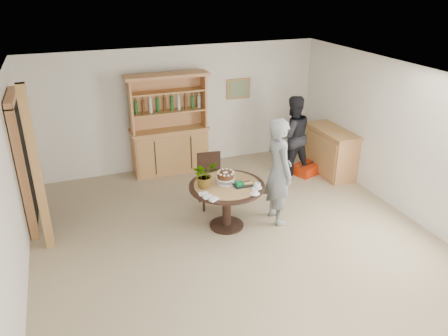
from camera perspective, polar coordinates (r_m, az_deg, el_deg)
ground at (r=6.61m, az=2.77°, el=-10.95°), size 7.00×7.00×0.00m
room_shell at (r=5.79m, az=3.11°, el=3.31°), size 6.04×7.04×2.52m
doorway at (r=7.48m, az=-24.79°, el=0.75°), size 0.13×1.10×2.18m
pine_post at (r=6.67m, az=-23.28°, el=-0.39°), size 0.12×0.12×2.50m
hutch at (r=8.96m, az=-7.12°, el=3.67°), size 1.62×0.54×2.04m
sideboard at (r=9.14m, az=13.76°, el=2.13°), size 0.54×1.26×0.94m
dining_table at (r=6.92m, az=0.36°, el=-3.31°), size 1.20×1.20×0.76m
dining_chair at (r=7.66m, az=-1.80°, el=-1.07°), size 0.46×0.46×0.95m
birthday_cake at (r=6.84m, az=0.22°, el=-1.06°), size 0.30×0.30×0.20m
flower_vase at (r=6.70m, az=-2.58°, el=-0.84°), size 0.47×0.44×0.42m
gift_tray at (r=6.81m, az=2.43°, el=-2.12°), size 0.30×0.20×0.08m
coffee_cup_a at (r=6.75m, az=4.40°, el=-2.32°), size 0.15×0.15×0.09m
coffee_cup_b at (r=6.57m, az=4.06°, el=-3.14°), size 0.15×0.15×0.08m
napkins at (r=6.46m, az=-2.04°, el=-3.76°), size 0.24×0.33×0.03m
teen_boy at (r=7.04m, az=7.14°, el=-0.44°), size 0.44×0.66×1.78m
adult_person at (r=8.87m, az=8.89°, el=4.21°), size 0.80×0.63×1.63m
red_suitcase at (r=9.17m, az=10.91°, el=-0.06°), size 0.70×0.58×0.21m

